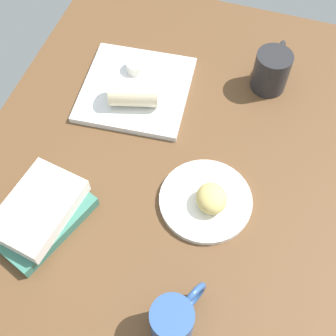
% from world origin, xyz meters
% --- Properties ---
extents(dining_table, '(1.10, 0.90, 0.04)m').
position_xyz_m(dining_table, '(0.00, 0.00, 0.02)').
color(dining_table, brown).
rests_on(dining_table, ground).
extents(round_plate, '(0.20, 0.20, 0.01)m').
position_xyz_m(round_plate, '(-0.10, -0.09, 0.05)').
color(round_plate, white).
rests_on(round_plate, dining_table).
extents(scone_pastry, '(0.09, 0.09, 0.05)m').
position_xyz_m(scone_pastry, '(-0.11, -0.11, 0.08)').
color(scone_pastry, tan).
rests_on(scone_pastry, round_plate).
extents(square_plate, '(0.28, 0.28, 0.02)m').
position_xyz_m(square_plate, '(0.15, 0.15, 0.05)').
color(square_plate, white).
rests_on(square_plate, dining_table).
extents(sauce_cup, '(0.05, 0.05, 0.03)m').
position_xyz_m(sauce_cup, '(0.21, 0.17, 0.07)').
color(sauce_cup, silver).
rests_on(sauce_cup, square_plate).
extents(breakfast_wrap, '(0.09, 0.13, 0.06)m').
position_xyz_m(breakfast_wrap, '(0.10, 0.14, 0.09)').
color(breakfast_wrap, beige).
rests_on(breakfast_wrap, square_plate).
extents(book_stack, '(0.24, 0.20, 0.06)m').
position_xyz_m(book_stack, '(-0.24, 0.22, 0.07)').
color(book_stack, '#387260').
rests_on(book_stack, dining_table).
extents(coffee_mug, '(0.14, 0.09, 0.10)m').
position_xyz_m(coffee_mug, '(0.27, -0.16, 0.09)').
color(coffee_mug, '#262628').
rests_on(coffee_mug, dining_table).
extents(second_mug, '(0.12, 0.08, 0.10)m').
position_xyz_m(second_mug, '(-0.36, -0.10, 0.09)').
color(second_mug, '#2D518C').
rests_on(second_mug, dining_table).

